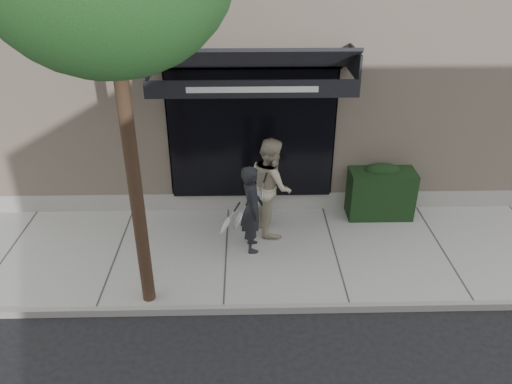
{
  "coord_description": "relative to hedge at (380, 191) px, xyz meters",
  "views": [
    {
      "loc": [
        -1.63,
        -7.6,
        5.43
      ],
      "look_at": [
        -1.44,
        0.6,
        1.01
      ],
      "focal_mm": 35.0,
      "sensor_mm": 36.0,
      "label": 1
    }
  ],
  "objects": [
    {
      "name": "curb",
      "position": [
        -1.1,
        -2.8,
        -0.59
      ],
      "size": [
        20.0,
        0.1,
        0.14
      ],
      "primitive_type": "cube",
      "color": "gray",
      "rests_on": "ground"
    },
    {
      "name": "pedestrian_front",
      "position": [
        -2.63,
        -1.17,
        0.29
      ],
      "size": [
        0.79,
        0.78,
        1.67
      ],
      "color": "black",
      "rests_on": "sidewalk"
    },
    {
      "name": "sidewalk",
      "position": [
        -1.1,
        -1.25,
        -0.6
      ],
      "size": [
        20.0,
        3.0,
        0.12
      ],
      "primitive_type": "cube",
      "color": "#959690",
      "rests_on": "ground"
    },
    {
      "name": "pedestrian_back",
      "position": [
        -2.25,
        -0.51,
        0.41
      ],
      "size": [
        0.89,
        1.05,
        1.9
      ],
      "color": "#B8AD93",
      "rests_on": "sidewalk"
    },
    {
      "name": "building_facade",
      "position": [
        -1.11,
        3.71,
        2.08
      ],
      "size": [
        14.3,
        8.04,
        5.64
      ],
      "color": "#C7B198",
      "rests_on": "ground"
    },
    {
      "name": "ground",
      "position": [
        -1.1,
        -1.25,
        -0.66
      ],
      "size": [
        80.0,
        80.0,
        0.0
      ],
      "primitive_type": "plane",
      "color": "black",
      "rests_on": "ground"
    },
    {
      "name": "hedge",
      "position": [
        0.0,
        0.0,
        0.0
      ],
      "size": [
        1.3,
        0.7,
        1.14
      ],
      "color": "black",
      "rests_on": "sidewalk"
    }
  ]
}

